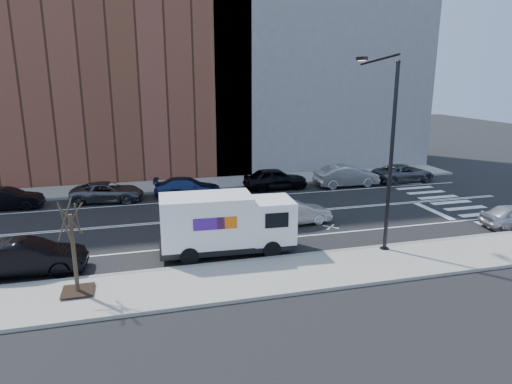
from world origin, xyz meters
TOP-DOWN VIEW (x-y plane):
  - ground at (0.00, 0.00)m, footprint 120.00×120.00m
  - sidewalk_near at (0.00, -8.80)m, footprint 44.00×3.60m
  - sidewalk_far at (0.00, 8.80)m, footprint 44.00×3.60m
  - curb_near at (0.00, -7.00)m, footprint 44.00×0.25m
  - curb_far at (0.00, 7.00)m, footprint 44.00×0.25m
  - crosswalk at (16.00, 0.00)m, footprint 3.00×14.00m
  - road_markings at (0.00, 0.00)m, footprint 40.00×8.60m
  - bldg_brick at (-8.00, 15.60)m, footprint 26.00×10.00m
  - bldg_concrete at (12.00, 15.60)m, footprint 20.00×10.00m
  - streetlight at (7.00, -6.91)m, footprint 0.44×4.02m
  - street_tree at (-7.00, -8.40)m, footprint 1.20×1.20m
  - fedex_van at (-0.51, -5.60)m, footprint 6.55×2.55m
  - far_parked_b at (-12.51, 5.39)m, footprint 4.18×1.59m
  - far_parked_c at (-6.45, 5.66)m, footprint 5.02×2.80m
  - far_parked_d at (-1.02, 5.50)m, footprint 4.90×2.44m
  - far_parked_e at (5.60, 5.95)m, footprint 4.79×1.95m
  - far_parked_f at (11.20, 5.42)m, footprint 4.97×1.75m
  - far_parked_g at (16.35, 5.66)m, footprint 5.22×2.75m
  - driving_sedan at (4.24, -2.28)m, footprint 4.22×1.81m
  - near_parked_rear_a at (-9.19, -5.72)m, footprint 4.73×1.84m

SIDE VIEW (x-z plane):
  - ground at x=0.00m, z-range 0.00..0.00m
  - crosswalk at x=16.00m, z-range 0.00..0.01m
  - road_markings at x=0.00m, z-range 0.00..0.01m
  - sidewalk_near at x=0.00m, z-range 0.00..0.15m
  - sidewalk_far at x=0.00m, z-range 0.00..0.15m
  - curb_near at x=0.00m, z-range 0.00..0.17m
  - curb_far at x=0.00m, z-range 0.00..0.17m
  - far_parked_c at x=-6.45m, z-range 0.00..1.33m
  - driving_sedan at x=4.24m, z-range 0.00..1.35m
  - far_parked_b at x=-12.51m, z-range 0.00..1.36m
  - far_parked_d at x=-1.02m, z-range 0.00..1.37m
  - far_parked_g at x=16.35m, z-range 0.00..1.40m
  - near_parked_rear_a at x=-9.19m, z-range 0.00..1.54m
  - far_parked_e at x=5.60m, z-range 0.00..1.63m
  - far_parked_f at x=11.20m, z-range 0.00..1.63m
  - street_tree at x=-7.00m, z-range -0.42..3.33m
  - fedex_van at x=-0.51m, z-range 0.07..3.02m
  - streetlight at x=7.00m, z-range 0.41..9.75m
  - bldg_brick at x=-8.00m, z-range 0.00..22.00m
  - bldg_concrete at x=12.00m, z-range 0.00..26.00m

